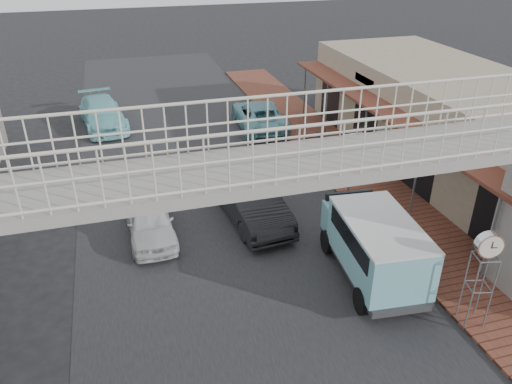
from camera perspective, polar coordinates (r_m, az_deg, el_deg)
ground at (r=16.21m, az=-2.18°, el=-7.84°), size 120.00×120.00×0.00m
road_strip at (r=16.20m, az=-2.18°, el=-7.82°), size 10.00×60.00×0.01m
sidewalk at (r=20.74m, az=13.35°, el=0.10°), size 3.00×40.00×0.10m
shophouse_row at (r=23.14m, az=22.52°, el=6.96°), size 7.20×18.00×4.00m
footbridge at (r=11.24m, az=2.63°, el=-6.13°), size 16.40×2.40×6.34m
white_hatchback at (r=17.44m, az=-12.07°, el=-3.16°), size 1.60×3.79×1.28m
dark_sedan at (r=18.03m, az=-0.68°, el=-0.82°), size 2.12×4.97×1.59m
angkot_curb at (r=26.75m, az=0.37°, el=8.80°), size 2.73×5.21×1.40m
angkot_far at (r=28.09m, az=-17.15°, el=8.59°), size 2.75×5.34×1.48m
angkot_van at (r=15.12m, az=13.47°, el=-5.43°), size 2.33×4.48×2.12m
motorcycle_near at (r=22.28m, az=7.34°, el=4.15°), size 1.89×1.24×0.94m
motorcycle_far at (r=23.17m, az=6.30°, el=5.41°), size 1.89×0.61×1.12m
street_clock at (r=13.71m, az=24.98°, el=-5.95°), size 0.72×0.64×2.80m
arrow_sign at (r=19.48m, az=12.83°, el=6.09°), size 1.72×1.11×2.90m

